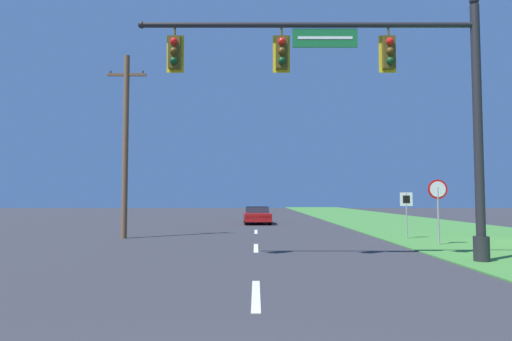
{
  "coord_description": "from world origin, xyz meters",
  "views": [
    {
      "loc": [
        -0.0,
        -2.72,
        1.83
      ],
      "look_at": [
        0.0,
        23.62,
        3.41
      ],
      "focal_mm": 32.0,
      "sensor_mm": 36.0,
      "label": 1
    }
  ],
  "objects_px": {
    "route_sign_post": "(406,205)",
    "car_ahead": "(257,215)",
    "signal_mast": "(382,93)",
    "stop_sign": "(438,197)",
    "utility_pole_near": "(126,143)"
  },
  "relations": [
    {
      "from": "signal_mast",
      "to": "stop_sign",
      "type": "relative_size",
      "value": 4.02
    },
    {
      "from": "car_ahead",
      "to": "route_sign_post",
      "type": "bearing_deg",
      "value": -61.23
    },
    {
      "from": "car_ahead",
      "to": "stop_sign",
      "type": "relative_size",
      "value": 1.81
    },
    {
      "from": "car_ahead",
      "to": "utility_pole_near",
      "type": "distance_m",
      "value": 13.67
    },
    {
      "from": "route_sign_post",
      "to": "car_ahead",
      "type": "bearing_deg",
      "value": 118.77
    },
    {
      "from": "route_sign_post",
      "to": "utility_pole_near",
      "type": "xyz_separation_m",
      "value": [
        -12.7,
        0.43,
        2.84
      ]
    },
    {
      "from": "car_ahead",
      "to": "stop_sign",
      "type": "height_order",
      "value": "stop_sign"
    },
    {
      "from": "signal_mast",
      "to": "utility_pole_near",
      "type": "xyz_separation_m",
      "value": [
        -9.65,
        7.76,
        -0.48
      ]
    },
    {
      "from": "stop_sign",
      "to": "route_sign_post",
      "type": "height_order",
      "value": "stop_sign"
    },
    {
      "from": "signal_mast",
      "to": "utility_pole_near",
      "type": "bearing_deg",
      "value": 141.18
    },
    {
      "from": "signal_mast",
      "to": "stop_sign",
      "type": "height_order",
      "value": "signal_mast"
    },
    {
      "from": "car_ahead",
      "to": "stop_sign",
      "type": "distance_m",
      "value": 16.4
    },
    {
      "from": "signal_mast",
      "to": "route_sign_post",
      "type": "relative_size",
      "value": 4.96
    },
    {
      "from": "route_sign_post",
      "to": "utility_pole_near",
      "type": "relative_size",
      "value": 0.24
    },
    {
      "from": "utility_pole_near",
      "to": "car_ahead",
      "type": "bearing_deg",
      "value": 62.55
    }
  ]
}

